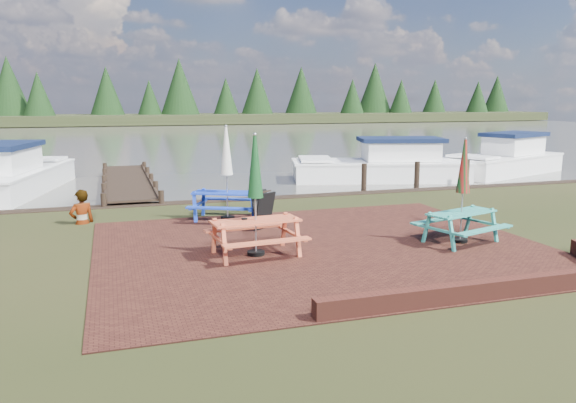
# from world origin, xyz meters

# --- Properties ---
(ground) EXTENTS (120.00, 120.00, 0.00)m
(ground) POSITION_xyz_m (0.00, 0.00, 0.00)
(ground) COLOR black
(ground) RESTS_ON ground
(paving) EXTENTS (9.00, 7.50, 0.02)m
(paving) POSITION_xyz_m (0.00, 1.00, 0.01)
(paving) COLOR #341610
(paving) RESTS_ON ground
(brick_wall) EXTENTS (6.21, 1.79, 0.30)m
(brick_wall) POSITION_xyz_m (2.15, -2.42, 0.15)
(brick_wall) COLOR #4C1E16
(brick_wall) RESTS_ON ground
(water) EXTENTS (120.00, 60.00, 0.02)m
(water) POSITION_xyz_m (0.00, 37.00, 0.00)
(water) COLOR #49473F
(water) RESTS_ON ground
(far_treeline) EXTENTS (120.00, 10.00, 8.10)m
(far_treeline) POSITION_xyz_m (0.00, 66.00, 3.28)
(far_treeline) COLOR black
(far_treeline) RESTS_ON ground
(picnic_table_teal) EXTENTS (1.93, 1.82, 2.21)m
(picnic_table_teal) POSITION_xyz_m (2.94, 0.49, 0.77)
(picnic_table_teal) COLOR teal
(picnic_table_teal) RESTS_ON ground
(picnic_table_red) EXTENTS (1.83, 1.65, 2.36)m
(picnic_table_red) POSITION_xyz_m (-1.44, 0.82, 0.83)
(picnic_table_red) COLOR #D55A36
(picnic_table_red) RESTS_ON ground
(picnic_table_blue) EXTENTS (2.19, 2.10, 2.36)m
(picnic_table_blue) POSITION_xyz_m (-1.30, 4.24, 0.83)
(picnic_table_blue) COLOR #1838B5
(picnic_table_blue) RESTS_ON ground
(chalkboard) EXTENTS (0.58, 0.79, 0.89)m
(chalkboard) POSITION_xyz_m (-0.71, 3.00, 0.46)
(chalkboard) COLOR black
(chalkboard) RESTS_ON ground
(jetty) EXTENTS (1.76, 9.08, 1.00)m
(jetty) POSITION_xyz_m (-3.50, 11.28, 0.11)
(jetty) COLOR black
(jetty) RESTS_ON ground
(boat_jetty) EXTENTS (3.70, 7.08, 1.95)m
(boat_jetty) POSITION_xyz_m (-7.32, 11.61, 0.39)
(boat_jetty) COLOR white
(boat_jetty) RESTS_ON ground
(boat_near) EXTENTS (7.31, 4.13, 1.87)m
(boat_near) POSITION_xyz_m (6.31, 10.59, 0.36)
(boat_near) COLOR white
(boat_near) RESTS_ON ground
(boat_far) EXTENTS (6.62, 4.32, 1.95)m
(boat_far) POSITION_xyz_m (12.24, 10.76, 0.39)
(boat_far) COLOR white
(boat_far) RESTS_ON ground
(person) EXTENTS (0.71, 0.60, 1.67)m
(person) POSITION_xyz_m (-4.80, 4.89, 0.83)
(person) COLOR gray
(person) RESTS_ON ground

